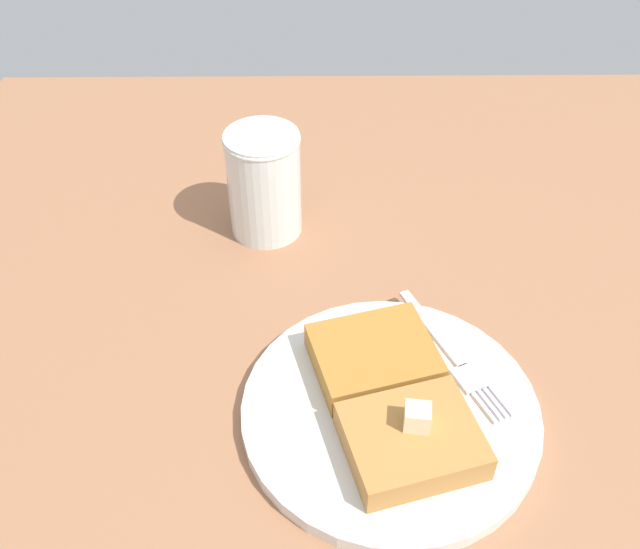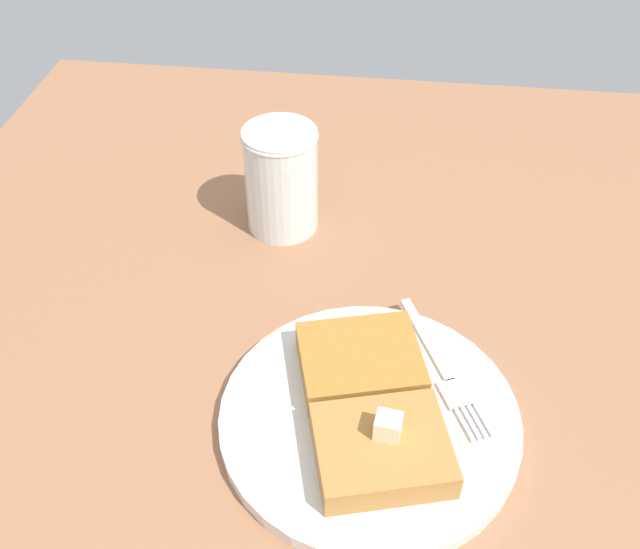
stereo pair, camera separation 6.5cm
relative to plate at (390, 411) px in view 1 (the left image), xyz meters
The scene contains 7 objects.
table_surface 7.45cm from the plate, 72.57° to the right, with size 114.84×114.84×2.78cm, color #9B6746.
plate is the anchor object (origin of this frame).
toast_slice_left 4.70cm from the plate, 164.37° to the right, with size 8.22×9.87×2.56cm, color #B1783A.
toast_slice_middle 4.70cm from the plate, 15.63° to the left, with size 8.22×9.87×2.56cm, color #A8722C.
butter_pat_primary 5.66cm from the plate, 158.10° to the right, with size 1.93×1.74×1.93cm, color #F9EAC2.
fork 7.79cm from the plate, 51.27° to the right, with size 15.16×7.92×0.36cm.
syrup_jar 27.70cm from the plate, 24.23° to the left, with size 7.73×7.73×11.49cm.
Camera 1 is at (-37.29, 12.85, 51.03)cm, focal length 40.00 mm.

